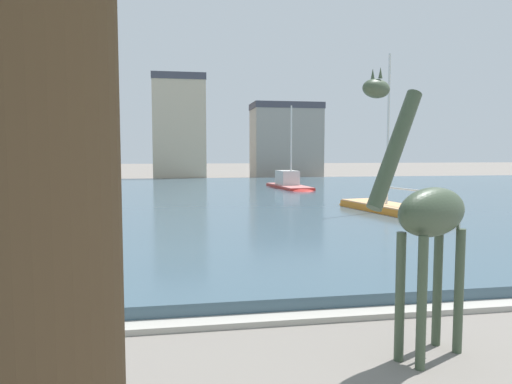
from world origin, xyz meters
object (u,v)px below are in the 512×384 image
Objects in this scene: giraffe_statue at (428,218)px; sailboat_red at (290,186)px; sailboat_orange at (384,210)px; sailboat_green at (47,187)px.

giraffe_statue is 0.55× the size of sailboat_red.
sailboat_red is at bearing 93.06° from sailboat_orange.
sailboat_green reaches higher than sailboat_orange.
sailboat_red is at bearing -5.83° from sailboat_green.
sailboat_orange is (0.85, -15.94, -0.16)m from sailboat_red.
sailboat_orange reaches higher than giraffe_statue.
sailboat_green reaches higher than giraffe_statue.
sailboat_orange reaches higher than sailboat_red.
sailboat_red is 0.94× the size of sailboat_green.
giraffe_statue is 32.09m from sailboat_red.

